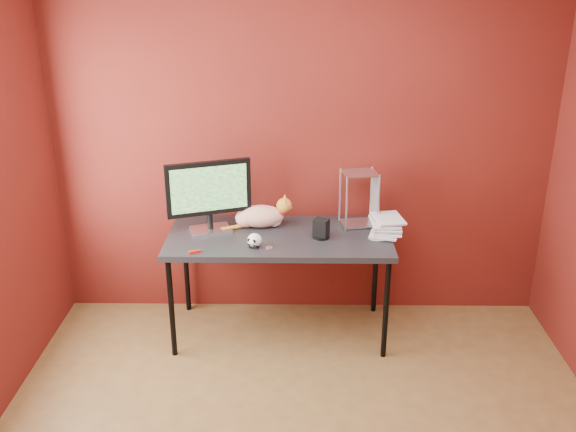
{
  "coord_description": "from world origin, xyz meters",
  "views": [
    {
      "loc": [
        -0.04,
        -2.58,
        2.47
      ],
      "look_at": [
        -0.09,
        1.15,
        0.98
      ],
      "focal_mm": 40.0,
      "sensor_mm": 36.0,
      "label": 1
    }
  ],
  "objects_px": {
    "skull_mug": "(255,240)",
    "book_stack": "(377,143)",
    "monitor": "(209,193)",
    "desk": "(279,242)",
    "speaker": "(321,229)",
    "cat": "(261,216)"
  },
  "relations": [
    {
      "from": "monitor",
      "to": "skull_mug",
      "type": "height_order",
      "value": "monitor"
    },
    {
      "from": "monitor",
      "to": "book_stack",
      "type": "distance_m",
      "value": 1.15
    },
    {
      "from": "desk",
      "to": "cat",
      "type": "relative_size",
      "value": 3.11
    },
    {
      "from": "skull_mug",
      "to": "book_stack",
      "type": "bearing_deg",
      "value": 42.3
    },
    {
      "from": "skull_mug",
      "to": "speaker",
      "type": "distance_m",
      "value": 0.46
    },
    {
      "from": "book_stack",
      "to": "monitor",
      "type": "bearing_deg",
      "value": 179.63
    },
    {
      "from": "skull_mug",
      "to": "speaker",
      "type": "xyz_separation_m",
      "value": [
        0.43,
        0.15,
        0.01
      ]
    },
    {
      "from": "desk",
      "to": "speaker",
      "type": "relative_size",
      "value": 11.48
    },
    {
      "from": "speaker",
      "to": "book_stack",
      "type": "bearing_deg",
      "value": 37.29
    },
    {
      "from": "cat",
      "to": "speaker",
      "type": "xyz_separation_m",
      "value": [
        0.41,
        -0.19,
        -0.02
      ]
    },
    {
      "from": "desk",
      "to": "book_stack",
      "type": "relative_size",
      "value": 1.2
    },
    {
      "from": "desk",
      "to": "monitor",
      "type": "bearing_deg",
      "value": 172.87
    },
    {
      "from": "monitor",
      "to": "skull_mug",
      "type": "distance_m",
      "value": 0.46
    },
    {
      "from": "cat",
      "to": "speaker",
      "type": "relative_size",
      "value": 3.69
    },
    {
      "from": "skull_mug",
      "to": "cat",
      "type": "bearing_deg",
      "value": 111.02
    },
    {
      "from": "monitor",
      "to": "desk",
      "type": "bearing_deg",
      "value": -26.17
    },
    {
      "from": "desk",
      "to": "monitor",
      "type": "xyz_separation_m",
      "value": [
        -0.47,
        0.06,
        0.33
      ]
    },
    {
      "from": "desk",
      "to": "skull_mug",
      "type": "height_order",
      "value": "skull_mug"
    },
    {
      "from": "monitor",
      "to": "book_stack",
      "type": "height_order",
      "value": "book_stack"
    },
    {
      "from": "book_stack",
      "to": "speaker",
      "type": "bearing_deg",
      "value": -165.43
    },
    {
      "from": "desk",
      "to": "speaker",
      "type": "distance_m",
      "value": 0.3
    },
    {
      "from": "monitor",
      "to": "speaker",
      "type": "relative_size",
      "value": 4.22
    }
  ]
}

